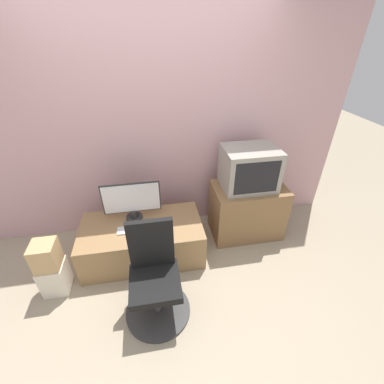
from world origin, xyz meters
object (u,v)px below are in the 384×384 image
at_px(office_chair, 155,282).
at_px(cardboard_box_lower, 55,277).
at_px(main_monitor, 132,200).
at_px(crt_tv, 249,168).
at_px(keyboard, 136,229).
at_px(mouse, 161,225).

height_order(office_chair, cardboard_box_lower, office_chair).
bearing_deg(cardboard_box_lower, main_monitor, 30.36).
relative_size(main_monitor, crt_tv, 1.03).
xyz_separation_m(main_monitor, crt_tv, (1.29, 0.06, 0.23)).
height_order(keyboard, office_chair, office_chair).
distance_m(main_monitor, mouse, 0.40).
bearing_deg(crt_tv, main_monitor, -177.31).
xyz_separation_m(main_monitor, cardboard_box_lower, (-0.78, -0.46, -0.49)).
distance_m(crt_tv, cardboard_box_lower, 2.25).
distance_m(main_monitor, office_chair, 0.90).
bearing_deg(keyboard, cardboard_box_lower, -162.50).
bearing_deg(cardboard_box_lower, keyboard, 17.50).
xyz_separation_m(main_monitor, mouse, (0.28, -0.20, -0.22)).
bearing_deg(main_monitor, keyboard, -85.32).
xyz_separation_m(office_chair, cardboard_box_lower, (-0.95, 0.37, -0.19)).
xyz_separation_m(main_monitor, keyboard, (0.02, -0.21, -0.22)).
bearing_deg(cardboard_box_lower, office_chair, -21.55).
bearing_deg(office_chair, mouse, 80.47).
height_order(main_monitor, crt_tv, crt_tv).
xyz_separation_m(mouse, cardboard_box_lower, (-1.05, -0.26, -0.28)).
distance_m(keyboard, cardboard_box_lower, 0.88).
distance_m(keyboard, crt_tv, 1.38).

